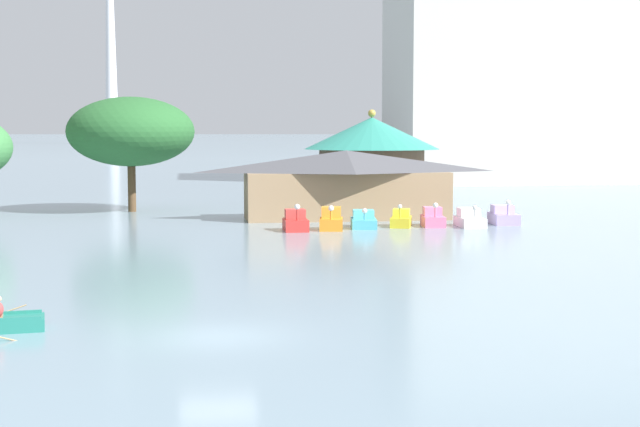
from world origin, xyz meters
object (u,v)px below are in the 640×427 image
(boathouse, at_px, (346,183))
(green_roof_pavilion, at_px, (372,155))
(pedal_boat_orange, at_px, (331,221))
(pedal_boat_lavender, at_px, (503,216))
(pedal_boat_pink, at_px, (433,218))
(pedal_boat_white, at_px, (470,219))
(pedal_boat_cyan, at_px, (364,221))
(pedal_boat_yellow, at_px, (401,220))
(background_building_block, at_px, (530,69))
(pedal_boat_red, at_px, (296,222))
(shoreline_tree_mid, at_px, (131,132))

(boathouse, xyz_separation_m, green_roof_pavilion, (4.81, 14.75, 1.66))
(pedal_boat_orange, distance_m, pedal_boat_lavender, 12.77)
(pedal_boat_pink, relative_size, pedal_boat_lavender, 0.92)
(pedal_boat_white, bearing_deg, pedal_boat_cyan, -91.08)
(pedal_boat_white, bearing_deg, boathouse, -130.94)
(pedal_boat_cyan, distance_m, pedal_boat_yellow, 2.66)
(pedal_boat_lavender, xyz_separation_m, boathouse, (-10.31, 5.44, 2.13))
(pedal_boat_yellow, height_order, green_roof_pavilion, green_roof_pavilion)
(pedal_boat_pink, xyz_separation_m, green_roof_pavilion, (-0.19, 20.96, 3.79))
(pedal_boat_orange, height_order, boathouse, boathouse)
(pedal_boat_cyan, xyz_separation_m, pedal_boat_pink, (4.90, 0.27, 0.06))
(background_building_block, bearing_deg, pedal_boat_orange, -122.29)
(pedal_boat_cyan, distance_m, background_building_block, 61.44)
(pedal_boat_red, relative_size, boathouse, 0.14)
(pedal_boat_pink, bearing_deg, pedal_boat_lavender, 104.68)
(pedal_boat_pink, height_order, green_roof_pavilion, green_roof_pavilion)
(pedal_boat_orange, xyz_separation_m, background_building_block, (33.15, 52.45, 13.52))
(shoreline_tree_mid, relative_size, background_building_block, 0.29)
(pedal_boat_white, xyz_separation_m, background_building_block, (23.43, 51.74, 13.62))
(pedal_boat_cyan, height_order, pedal_boat_white, pedal_boat_white)
(pedal_boat_white, relative_size, pedal_boat_lavender, 0.98)
(green_roof_pavilion, bearing_deg, pedal_boat_pink, -89.48)
(pedal_boat_pink, bearing_deg, pedal_boat_cyan, -80.39)
(pedal_boat_pink, distance_m, pedal_boat_white, 2.51)
(pedal_boat_red, distance_m, green_roof_pavilion, 24.78)
(pedal_boat_white, distance_m, boathouse, 10.32)
(pedal_boat_orange, height_order, pedal_boat_white, pedal_boat_orange)
(pedal_boat_orange, xyz_separation_m, shoreline_tree_mid, (-13.89, 15.67, 5.84))
(pedal_boat_pink, bearing_deg, pedal_boat_yellow, -82.08)
(pedal_boat_white, xyz_separation_m, shoreline_tree_mid, (-23.61, 14.96, 5.94))
(pedal_boat_cyan, xyz_separation_m, background_building_block, (30.77, 51.40, 13.65))
(pedal_boat_white, xyz_separation_m, pedal_boat_lavender, (2.88, 1.39, 0.03))
(pedal_boat_yellow, distance_m, boathouse, 7.18)
(pedal_boat_red, distance_m, pedal_boat_lavender, 15.21)
(pedal_boat_pink, bearing_deg, boathouse, -134.70)
(pedal_boat_red, height_order, background_building_block, background_building_block)
(pedal_boat_white, bearing_deg, pedal_boat_pink, -102.60)
(pedal_boat_cyan, bearing_deg, pedal_boat_pink, 100.87)
(shoreline_tree_mid, bearing_deg, pedal_boat_yellow, -37.28)
(pedal_boat_white, bearing_deg, pedal_boat_lavender, 117.32)
(pedal_boat_orange, bearing_deg, background_building_block, 157.01)
(pedal_boat_white, xyz_separation_m, green_roof_pavilion, (-2.62, 21.58, 3.82))
(pedal_boat_yellow, xyz_separation_m, background_building_block, (28.12, 51.19, 13.63))
(green_roof_pavilion, height_order, background_building_block, background_building_block)
(pedal_boat_orange, bearing_deg, pedal_boat_yellow, 113.47)
(pedal_boat_white, bearing_deg, pedal_boat_red, -83.71)
(green_roof_pavilion, relative_size, background_building_block, 0.35)
(pedal_boat_red, xyz_separation_m, pedal_boat_pink, (9.71, 1.61, -0.04))
(pedal_boat_orange, xyz_separation_m, pedal_boat_pink, (7.29, 1.33, -0.07))
(pedal_boat_pink, xyz_separation_m, shoreline_tree_mid, (-21.18, 14.35, 5.91))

